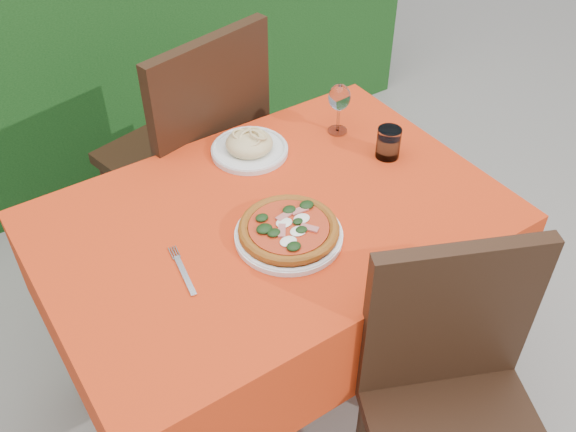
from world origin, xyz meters
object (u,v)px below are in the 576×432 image
pasta_plate (249,146)px  water_glass (388,144)px  fork (185,275)px  chair_far (195,147)px  wine_glass (339,99)px  chair_near (454,395)px  pizza_plate (289,231)px

pasta_plate → water_glass: bearing=-36.0°
fork → chair_far: bearing=70.8°
wine_glass → chair_near: bearing=-107.4°
pizza_plate → water_glass: bearing=16.8°
chair_near → wine_glass: 0.94m
pizza_plate → fork: size_ratio=1.62×
wine_glass → fork: 0.77m
pasta_plate → water_glass: 0.42m
pasta_plate → chair_far: bearing=98.0°
chair_far → chair_near: bearing=80.9°
water_glass → fork: size_ratio=0.49×
fork → water_glass: bearing=17.3°
pizza_plate → wine_glass: 0.53m
chair_far → fork: (-0.36, -0.67, 0.15)m
chair_near → pizza_plate: 0.58m
chair_near → pasta_plate: 0.93m
pizza_plate → water_glass: water_glass is taller
water_glass → fork: bearing=-171.6°
chair_near → water_glass: size_ratio=9.86×
chair_near → fork: (-0.44, 0.54, 0.21)m
chair_near → wine_glass: chair_near is taller
wine_glass → fork: wine_glass is taller
wine_glass → water_glass: bearing=-76.2°
pizza_plate → fork: 0.29m
pasta_plate → fork: pasta_plate is taller
chair_near → chair_far: 1.22m
chair_far → pasta_plate: 0.36m
pizza_plate → fork: pizza_plate is taller
chair_near → pasta_plate: chair_near is taller
pasta_plate → fork: size_ratio=1.21×
chair_near → pasta_plate: size_ratio=3.99×
pizza_plate → fork: bearing=174.7°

